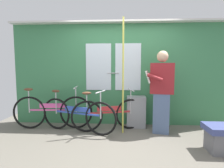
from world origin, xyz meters
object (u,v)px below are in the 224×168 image
(bicycle_by_pole, at_px, (109,114))
(handrail_pole, at_px, (123,76))
(passenger_reading_newspaper, at_px, (161,90))
(trash_bin_by_wall, at_px, (136,112))
(bicycle_leaning_behind, at_px, (52,111))
(bicycle_near_door, at_px, (77,115))

(bicycle_by_pole, distance_m, handrail_pole, 0.89)
(bicycle_by_pole, xyz_separation_m, passenger_reading_newspaper, (1.10, -0.09, 0.54))
(bicycle_by_pole, bearing_deg, trash_bin_by_wall, 8.76)
(bicycle_leaning_behind, xyz_separation_m, trash_bin_by_wall, (1.89, 0.22, -0.03))
(bicycle_near_door, bearing_deg, bicycle_by_pole, 29.46)
(bicycle_leaning_behind, height_order, trash_bin_by_wall, bicycle_leaning_behind)
(bicycle_near_door, height_order, bicycle_leaning_behind, bicycle_leaning_behind)
(handrail_pole, bearing_deg, passenger_reading_newspaper, 1.88)
(passenger_reading_newspaper, bearing_deg, trash_bin_by_wall, -24.90)
(bicycle_near_door, distance_m, bicycle_leaning_behind, 0.64)
(handrail_pole, bearing_deg, trash_bin_by_wall, 51.90)
(trash_bin_by_wall, bearing_deg, bicycle_near_door, -162.39)
(handrail_pole, bearing_deg, bicycle_near_door, -178.95)
(trash_bin_by_wall, distance_m, handrail_pole, 0.97)
(trash_bin_by_wall, relative_size, handrail_pole, 0.30)
(bicycle_near_door, xyz_separation_m, bicycle_by_pole, (0.67, 0.14, -0.01))
(trash_bin_by_wall, bearing_deg, bicycle_leaning_behind, -173.39)
(bicycle_leaning_behind, distance_m, handrail_pole, 1.79)
(trash_bin_by_wall, bearing_deg, handrail_pole, -128.10)
(bicycle_by_pole, xyz_separation_m, trash_bin_by_wall, (0.61, 0.27, -0.01))
(trash_bin_by_wall, xyz_separation_m, handrail_pole, (-0.31, -0.39, 0.84))
(bicycle_leaning_behind, relative_size, passenger_reading_newspaper, 1.04)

